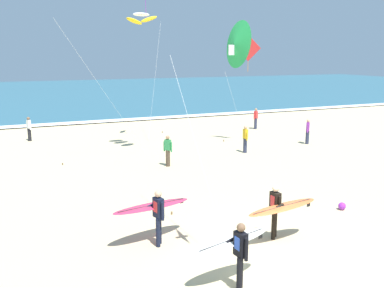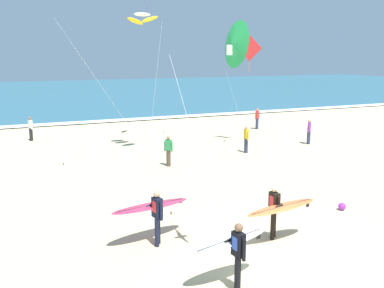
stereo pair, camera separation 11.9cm
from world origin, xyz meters
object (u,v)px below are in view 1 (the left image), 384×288
object	(u,v)px
kite_diamond_scarlet_near	(248,50)
kite_delta_emerald_far	(236,45)
bystander_red_top	(256,118)
surfer_trailing	(236,247)
bystander_white_top	(29,129)
bystander_green_top	(168,151)
bystander_yellow_top	(245,139)
bystander_purple_top	(308,131)
surfer_lead	(155,210)
beach_ball	(342,206)
surfer_third	(279,208)
kite_arc_ivory_high	(141,19)

from	to	relation	value
kite_diamond_scarlet_near	kite_delta_emerald_far	world-z (taller)	kite_diamond_scarlet_near
kite_delta_emerald_far	bystander_red_top	distance (m)	22.53
surfer_trailing	bystander_white_top	size ratio (longest dim) A/B	1.35
kite_delta_emerald_far	bystander_green_top	bearing A→B (deg)	78.66
bystander_yellow_top	bystander_red_top	bearing A→B (deg)	54.14
bystander_purple_top	bystander_white_top	bearing A→B (deg)	153.63
bystander_red_top	surfer_lead	bearing A→B (deg)	-129.88
bystander_purple_top	beach_ball	world-z (taller)	bystander_purple_top
bystander_red_top	surfer_trailing	bearing A→B (deg)	-122.85
surfer_lead	beach_ball	distance (m)	7.23
bystander_purple_top	beach_ball	size ratio (longest dim) A/B	5.68
kite_diamond_scarlet_near	bystander_red_top	distance (m)	7.45
surfer_third	beach_ball	bearing A→B (deg)	18.76
surfer_trailing	bystander_yellow_top	world-z (taller)	surfer_trailing
kite_diamond_scarlet_near	kite_delta_emerald_far	distance (m)	16.48
surfer_trailing	kite_arc_ivory_high	xyz separation A→B (m)	(2.24, 14.90, 6.44)
kite_delta_emerald_far	beach_ball	bearing A→B (deg)	21.58
surfer_third	bystander_purple_top	size ratio (longest dim) A/B	1.50
kite_delta_emerald_far	bystander_red_top	world-z (taller)	kite_delta_emerald_far
surfer_lead	surfer_third	xyz separation A→B (m)	(3.50, -1.30, -0.01)
surfer_third	bystander_green_top	world-z (taller)	surfer_third
bystander_red_top	bystander_green_top	bearing A→B (deg)	-142.17
kite_diamond_scarlet_near	bystander_red_top	bearing A→B (deg)	51.86
kite_arc_ivory_high	bystander_purple_top	xyz separation A→B (m)	(10.21, -1.81, -6.68)
beach_ball	bystander_green_top	bearing A→B (deg)	114.03
bystander_yellow_top	kite_arc_ivory_high	bearing A→B (deg)	155.91
kite_diamond_scarlet_near	kite_delta_emerald_far	xyz separation A→B (m)	(-8.65, -14.03, -0.03)
surfer_lead	bystander_white_top	world-z (taller)	surfer_lead
kite_delta_emerald_far	bystander_purple_top	xyz separation A→B (m)	(12.16, 12.34, -4.98)
bystander_green_top	bystander_yellow_top	bearing A→B (deg)	12.02
kite_arc_ivory_high	bystander_red_top	world-z (taller)	kite_arc_ivory_high
surfer_lead	bystander_red_top	bearing A→B (deg)	50.12
surfer_third	bystander_green_top	xyz separation A→B (m)	(-0.05, 9.60, -0.24)
surfer_trailing	bystander_green_top	bearing A→B (deg)	78.01
kite_diamond_scarlet_near	bystander_green_top	size ratio (longest dim) A/B	4.23
kite_delta_emerald_far	bystander_yellow_top	bearing A→B (deg)	58.23
surfer_trailing	kite_diamond_scarlet_near	bearing A→B (deg)	58.84
kite_delta_emerald_far	bystander_yellow_top	distance (m)	14.70
surfer_third	bystander_green_top	size ratio (longest dim) A/B	1.50
surfer_lead	kite_delta_emerald_far	size ratio (longest dim) A/B	0.42
beach_ball	surfer_lead	bearing A→B (deg)	179.57
bystander_yellow_top	bystander_white_top	distance (m)	14.16
kite_diamond_scarlet_near	beach_ball	bearing A→B (deg)	-103.41
surfer_trailing	beach_ball	distance (m)	6.93
bystander_white_top	beach_ball	world-z (taller)	bystander_white_top
bystander_red_top	bystander_white_top	bearing A→B (deg)	173.00
surfer_lead	bystander_white_top	distance (m)	18.16
beach_ball	kite_arc_ivory_high	bearing A→B (deg)	108.30
bystander_yellow_top	bystander_white_top	size ratio (longest dim) A/B	1.00
beach_ball	surfer_trailing	bearing A→B (deg)	-153.46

